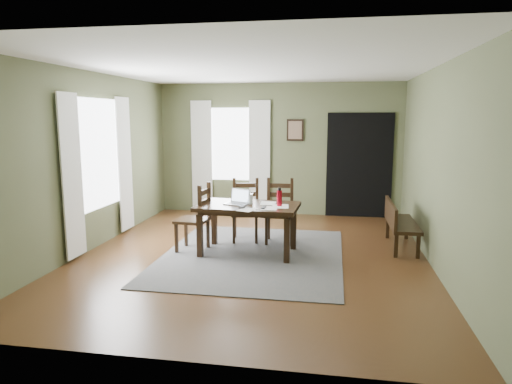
% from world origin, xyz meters
% --- Properties ---
extents(ground, '(5.00, 6.00, 0.01)m').
position_xyz_m(ground, '(0.00, 0.00, -0.01)').
color(ground, '#492C16').
extents(room_shell, '(5.02, 6.02, 2.71)m').
position_xyz_m(room_shell, '(0.00, 0.00, 1.80)').
color(room_shell, '#545B3B').
rests_on(room_shell, ground).
extents(rug, '(2.60, 3.20, 0.01)m').
position_xyz_m(rug, '(0.00, 0.00, 0.01)').
color(rug, '#474747').
rests_on(rug, ground).
extents(dining_table, '(1.51, 0.95, 0.73)m').
position_xyz_m(dining_table, '(-0.08, 0.09, 0.65)').
color(dining_table, black).
rests_on(dining_table, rug).
extents(chair_end, '(0.49, 0.49, 1.03)m').
position_xyz_m(chair_end, '(-0.89, 0.08, 0.51)').
color(chair_end, black).
rests_on(chair_end, rug).
extents(chair_back_left, '(0.51, 0.51, 1.01)m').
position_xyz_m(chair_back_left, '(-0.26, 0.81, 0.50)').
color(chair_back_left, black).
rests_on(chair_back_left, rug).
extents(chair_back_right, '(0.46, 0.47, 1.02)m').
position_xyz_m(chair_back_right, '(0.30, 0.80, 0.50)').
color(chair_back_right, black).
rests_on(chair_back_right, rug).
extents(bench, '(0.41, 1.27, 0.71)m').
position_xyz_m(bench, '(2.16, 0.81, 0.43)').
color(bench, black).
rests_on(bench, ground).
extents(laptop, '(0.39, 0.35, 0.22)m').
position_xyz_m(laptop, '(-0.24, 0.11, 0.80)').
color(laptop, '#B7B7BC').
rests_on(laptop, dining_table).
extents(computer_mouse, '(0.08, 0.11, 0.03)m').
position_xyz_m(computer_mouse, '(-0.11, -0.20, 0.76)').
color(computer_mouse, '#3F3F42').
rests_on(computer_mouse, dining_table).
extents(tv_remote, '(0.05, 0.17, 0.02)m').
position_xyz_m(tv_remote, '(0.18, -0.13, 0.75)').
color(tv_remote, black).
rests_on(tv_remote, dining_table).
extents(drinking_glass, '(0.07, 0.07, 0.16)m').
position_xyz_m(drinking_glass, '(-0.05, 0.12, 0.82)').
color(drinking_glass, silver).
rests_on(drinking_glass, dining_table).
extents(water_bottle, '(0.08, 0.08, 0.27)m').
position_xyz_m(water_bottle, '(0.38, 0.06, 0.87)').
color(water_bottle, '#A40C1C').
rests_on(water_bottle, dining_table).
extents(paper_b, '(0.24, 0.30, 0.00)m').
position_xyz_m(paper_b, '(0.26, -0.13, 0.75)').
color(paper_b, white).
rests_on(paper_b, dining_table).
extents(paper_c, '(0.24, 0.31, 0.00)m').
position_xyz_m(paper_c, '(0.19, 0.23, 0.75)').
color(paper_c, white).
rests_on(paper_c, dining_table).
extents(paper_d, '(0.26, 0.33, 0.00)m').
position_xyz_m(paper_d, '(0.40, 0.03, 0.75)').
color(paper_d, white).
rests_on(paper_d, dining_table).
extents(paper_e, '(0.28, 0.32, 0.00)m').
position_xyz_m(paper_e, '(-0.03, -0.29, 0.75)').
color(paper_e, white).
rests_on(paper_e, dining_table).
extents(window_left, '(0.01, 1.30, 1.70)m').
position_xyz_m(window_left, '(-2.47, 0.20, 1.45)').
color(window_left, white).
rests_on(window_left, ground).
extents(window_back, '(1.00, 0.01, 1.50)m').
position_xyz_m(window_back, '(-1.00, 2.97, 1.45)').
color(window_back, white).
rests_on(window_back, ground).
extents(curtain_left_near, '(0.03, 0.48, 2.30)m').
position_xyz_m(curtain_left_near, '(-2.44, -0.62, 1.20)').
color(curtain_left_near, silver).
rests_on(curtain_left_near, ground).
extents(curtain_left_far, '(0.03, 0.48, 2.30)m').
position_xyz_m(curtain_left_far, '(-2.44, 1.02, 1.20)').
color(curtain_left_far, silver).
rests_on(curtain_left_far, ground).
extents(curtain_back_left, '(0.44, 0.03, 2.30)m').
position_xyz_m(curtain_back_left, '(-1.62, 2.94, 1.20)').
color(curtain_back_left, silver).
rests_on(curtain_back_left, ground).
extents(curtain_back_right, '(0.44, 0.03, 2.30)m').
position_xyz_m(curtain_back_right, '(-0.38, 2.94, 1.20)').
color(curtain_back_right, silver).
rests_on(curtain_back_right, ground).
extents(framed_picture, '(0.34, 0.03, 0.44)m').
position_xyz_m(framed_picture, '(0.35, 2.97, 1.75)').
color(framed_picture, black).
rests_on(framed_picture, ground).
extents(doorway_back, '(1.30, 0.03, 2.10)m').
position_xyz_m(doorway_back, '(1.65, 2.97, 1.05)').
color(doorway_back, black).
rests_on(doorway_back, ground).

